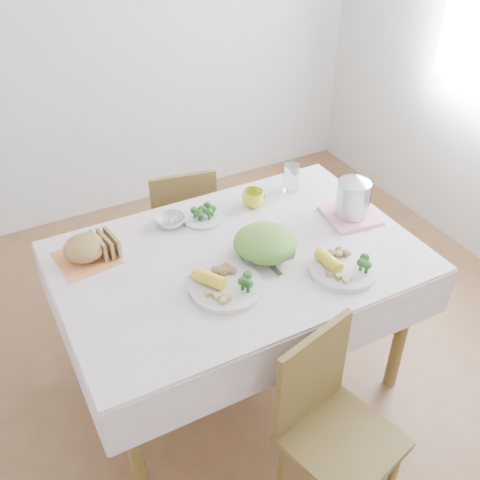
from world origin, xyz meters
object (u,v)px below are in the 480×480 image
dining_table (238,321)px  salad_bowl (265,249)px  dinner_plate_left (226,287)px  electric_kettle (353,195)px  chair_far (180,214)px  dinner_plate_right (343,269)px  yellow_mug (253,198)px  chair_near (344,431)px

dining_table → salad_bowl: salad_bowl is taller
dining_table → dinner_plate_left: size_ratio=4.79×
dining_table → electric_kettle: 0.78m
chair_far → electric_kettle: size_ratio=3.82×
dinner_plate_right → yellow_mug: yellow_mug is taller
chair_near → chair_far: 1.58m
chair_far → dinner_plate_left: chair_far is taller
dinner_plate_left → dinner_plate_right: bearing=-14.4°
salad_bowl → dinner_plate_right: 0.33m
dinner_plate_right → electric_kettle: size_ratio=1.35×
chair_far → electric_kettle: bearing=133.6°
dinner_plate_right → chair_near: bearing=-122.6°
dining_table → dinner_plate_right: (0.33, -0.29, 0.40)m
dinner_plate_right → electric_kettle: electric_kettle is taller
salad_bowl → dinner_plate_right: (0.23, -0.24, -0.02)m
chair_near → yellow_mug: bearing=64.5°
yellow_mug → chair_near: bearing=-101.2°
chair_near → yellow_mug: 1.13m
dinner_plate_left → dinner_plate_right: (0.47, -0.12, 0.00)m
salad_bowl → chair_far: bearing=92.5°
yellow_mug → chair_far: bearing=109.2°
chair_far → yellow_mug: 0.64m
chair_far → dinner_plate_right: chair_far is taller
dining_table → chair_far: 0.83m
dining_table → electric_kettle: bearing=0.7°
dinner_plate_right → salad_bowl: bearing=133.9°
chair_near → yellow_mug: chair_near is taller
chair_far → salad_bowl: chair_far is taller
dinner_plate_left → chair_near: bearing=-73.2°
dinner_plate_left → dinner_plate_right: size_ratio=1.03×
dining_table → dinner_plate_left: 0.46m
salad_bowl → yellow_mug: yellow_mug is taller
yellow_mug → dinner_plate_left: bearing=-129.0°
dinner_plate_left → yellow_mug: 0.61m
chair_near → salad_bowl: bearing=70.3°
electric_kettle → chair_near: bearing=-140.7°
dinner_plate_right → yellow_mug: size_ratio=2.72×
dinner_plate_left → dinner_plate_right: same height
dinner_plate_left → yellow_mug: yellow_mug is taller
chair_near → electric_kettle: (0.56, 0.76, 0.42)m
dining_table → electric_kettle: size_ratio=6.65×
chair_near → electric_kettle: bearing=39.5°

